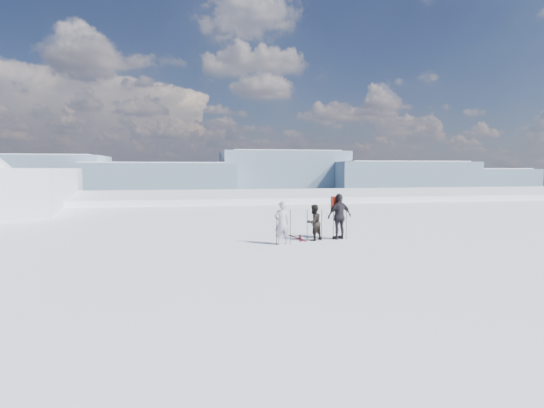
% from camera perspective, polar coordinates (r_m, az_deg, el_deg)
% --- Properties ---
extents(lake_basin, '(820.00, 820.00, 71.62)m').
position_cam_1_polar(lake_basin, '(43.75, -3.73, -7.71)').
color(lake_basin, white).
rests_on(lake_basin, ground).
extents(far_mountain_range, '(770.00, 110.00, 53.00)m').
position_cam_1_polar(far_mountain_range, '(468.57, -6.65, 3.56)').
color(far_mountain_range, slate).
rests_on(far_mountain_range, ground).
extents(skier_grey, '(0.67, 0.49, 1.71)m').
position_cam_1_polar(skier_grey, '(16.65, 1.35, -2.56)').
color(skier_grey, '#A1A5AF').
rests_on(skier_grey, ground).
extents(skier_dark, '(0.91, 0.84, 1.50)m').
position_cam_1_polar(skier_dark, '(17.69, 5.64, -2.49)').
color(skier_dark, black).
rests_on(skier_dark, ground).
extents(skier_pack, '(1.22, 0.74, 1.94)m').
position_cam_1_polar(skier_pack, '(18.11, 9.05, -1.66)').
color(skier_pack, black).
rests_on(skier_pack, ground).
extents(backpack, '(0.46, 0.33, 0.63)m').
position_cam_1_polar(backpack, '(18.22, 8.67, 2.44)').
color(backpack, red).
rests_on(backpack, skier_pack).
extents(ski_poles, '(3.21, 0.89, 1.37)m').
position_cam_1_polar(ski_poles, '(17.43, 5.61, -2.94)').
color(ski_poles, black).
rests_on(ski_poles, ground).
extents(skis_loose, '(0.57, 1.69, 0.03)m').
position_cam_1_polar(skis_loose, '(18.25, 3.63, -4.58)').
color(skis_loose, black).
rests_on(skis_loose, ground).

